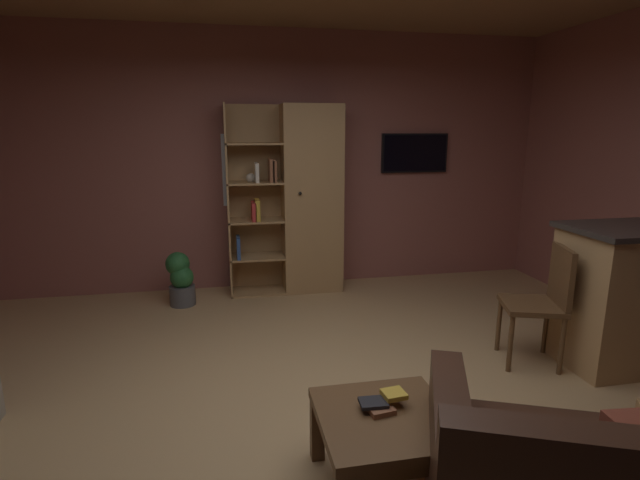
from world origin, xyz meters
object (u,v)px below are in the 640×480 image
bookshelf_cabinet (304,201)px  table_book_1 (373,403)px  table_book_0 (381,410)px  potted_floor_plant (181,279)px  coffee_table (385,430)px  wall_mounted_tv (414,153)px  table_book_2 (394,394)px  dining_chair (544,297)px

bookshelf_cabinet → table_book_1: bookshelf_cabinet is taller
table_book_0 → potted_floor_plant: size_ratio=0.22×
coffee_table → wall_mounted_tv: 3.85m
bookshelf_cabinet → potted_floor_plant: 1.53m
bookshelf_cabinet → table_book_2: size_ratio=18.19×
potted_floor_plant → dining_chair: bearing=-33.4°
table_book_1 → potted_floor_plant: 3.07m
table_book_1 → dining_chair: bearing=31.2°
bookshelf_cabinet → table_book_1: size_ratio=14.86×
wall_mounted_tv → table_book_0: bearing=-113.8°
table_book_2 → potted_floor_plant: bearing=114.2°
table_book_0 → coffee_table: bearing=-59.5°
table_book_1 → wall_mounted_tv: size_ratio=0.17×
bookshelf_cabinet → dining_chair: (1.48, -2.10, -0.47)m
wall_mounted_tv → coffee_table: bearing=-113.4°
coffee_table → table_book_1: bearing=127.1°
coffee_table → potted_floor_plant: 3.14m
table_book_1 → coffee_table: bearing=-52.9°
table_book_1 → table_book_2: 0.12m
bookshelf_cabinet → wall_mounted_tv: bearing=8.9°
table_book_1 → wall_mounted_tv: (1.50, 3.31, 1.05)m
coffee_table → table_book_2: 0.18m
bookshelf_cabinet → dining_chair: bookshelf_cabinet is taller
table_book_0 → potted_floor_plant: potted_floor_plant is taller
table_book_0 → wall_mounted_tv: size_ratio=0.15×
coffee_table → table_book_2: bearing=48.4°
table_book_0 → dining_chair: size_ratio=0.13×
coffee_table → dining_chair: (1.60, 1.05, 0.21)m
potted_floor_plant → bookshelf_cabinet: bearing=11.0°
dining_chair → wall_mounted_tv: (-0.14, 2.31, 0.96)m
wall_mounted_tv → table_book_1: bearing=-114.4°
coffee_table → dining_chair: dining_chair is taller
table_book_2 → dining_chair: size_ratio=0.12×
table_book_1 → table_book_0: bearing=-48.6°
table_book_2 → table_book_0: bearing=-147.6°
potted_floor_plant → wall_mounted_tv: size_ratio=0.69×
coffee_table → table_book_1: 0.14m
wall_mounted_tv → table_book_2: bearing=-112.9°
coffee_table → wall_mounted_tv: (1.46, 3.37, 1.17)m
bookshelf_cabinet → table_book_1: (-0.16, -3.10, -0.56)m
table_book_2 → wall_mounted_tv: wall_mounted_tv is taller
coffee_table → table_book_0: bearing=120.5°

